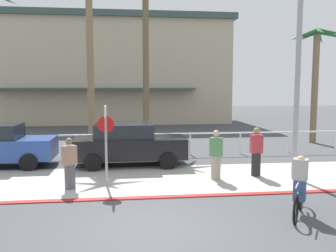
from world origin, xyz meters
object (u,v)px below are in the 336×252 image
(stop_sign_bike_lane, at_px, (106,134))
(streetlight_curb, at_px, (302,52))
(pedestrian_2, at_px, (256,154))
(pedestrian_0, at_px, (216,157))
(pedestrian_1, at_px, (70,166))
(palm_tree_4, at_px, (146,28))
(cyclist_teal_0, at_px, (300,187))
(palm_tree_3, at_px, (89,15))
(car_black_2, at_px, (129,144))
(palm_tree_5, at_px, (317,57))

(stop_sign_bike_lane, relative_size, streetlight_curb, 0.34)
(streetlight_curb, bearing_deg, pedestrian_2, 148.23)
(pedestrian_0, height_order, pedestrian_2, pedestrian_2)
(pedestrian_1, distance_m, pedestrian_2, 6.33)
(palm_tree_4, xyz_separation_m, cyclist_teal_0, (2.97, -12.93, -5.80))
(palm_tree_3, height_order, car_black_2, palm_tree_3)
(car_black_2, relative_size, cyclist_teal_0, 2.83)
(stop_sign_bike_lane, xyz_separation_m, streetlight_curb, (6.34, -0.05, 2.60))
(palm_tree_5, xyz_separation_m, pedestrian_2, (-6.05, -7.11, -4.00))
(car_black_2, distance_m, cyclist_teal_0, 7.38)
(cyclist_teal_0, height_order, pedestrian_0, pedestrian_0)
(streetlight_curb, distance_m, cyclist_teal_0, 4.97)
(stop_sign_bike_lane, relative_size, palm_tree_3, 0.26)
(streetlight_curb, distance_m, pedestrian_1, 8.25)
(streetlight_curb, relative_size, car_black_2, 1.70)
(palm_tree_3, bearing_deg, pedestrian_1, -89.32)
(stop_sign_bike_lane, bearing_deg, car_black_2, 76.02)
(palm_tree_5, bearing_deg, pedestrian_0, -135.71)
(palm_tree_3, bearing_deg, stop_sign_bike_lane, -81.85)
(palm_tree_3, bearing_deg, cyclist_teal_0, -62.41)
(car_black_2, relative_size, pedestrian_0, 2.59)
(streetlight_curb, height_order, palm_tree_3, palm_tree_3)
(stop_sign_bike_lane, bearing_deg, palm_tree_4, 79.20)
(stop_sign_bike_lane, bearing_deg, cyclist_teal_0, -33.12)
(palm_tree_5, distance_m, pedestrian_2, 10.16)
(streetlight_curb, distance_m, palm_tree_4, 11.03)
(palm_tree_4, distance_m, palm_tree_5, 9.71)
(pedestrian_0, bearing_deg, car_black_2, 138.41)
(palm_tree_3, height_order, pedestrian_0, palm_tree_3)
(stop_sign_bike_lane, height_order, streetlight_curb, streetlight_curb)
(cyclist_teal_0, bearing_deg, palm_tree_3, 117.59)
(cyclist_teal_0, xyz_separation_m, pedestrian_0, (-1.19, 3.56, 0.09))
(streetlight_curb, bearing_deg, palm_tree_4, 114.48)
(palm_tree_4, distance_m, pedestrian_0, 11.13)
(palm_tree_4, bearing_deg, pedestrian_0, -79.24)
(palm_tree_5, bearing_deg, stop_sign_bike_lane, -145.24)
(palm_tree_5, bearing_deg, car_black_2, -155.36)
(palm_tree_3, distance_m, pedestrian_1, 10.59)
(cyclist_teal_0, bearing_deg, palm_tree_5, 59.74)
(palm_tree_3, xyz_separation_m, pedestrian_1, (0.10, -8.62, -6.15))
(pedestrian_0, relative_size, pedestrian_2, 0.98)
(palm_tree_4, distance_m, pedestrian_1, 11.91)
(stop_sign_bike_lane, relative_size, palm_tree_5, 0.40)
(pedestrian_0, bearing_deg, pedestrian_2, 10.33)
(palm_tree_3, relative_size, pedestrian_2, 5.70)
(cyclist_teal_0, relative_size, pedestrian_2, 0.90)
(palm_tree_3, distance_m, car_black_2, 8.33)
(car_black_2, bearing_deg, streetlight_curb, -28.42)
(stop_sign_bike_lane, bearing_deg, pedestrian_2, 7.46)
(palm_tree_4, xyz_separation_m, pedestrian_2, (3.30, -9.10, -5.69))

